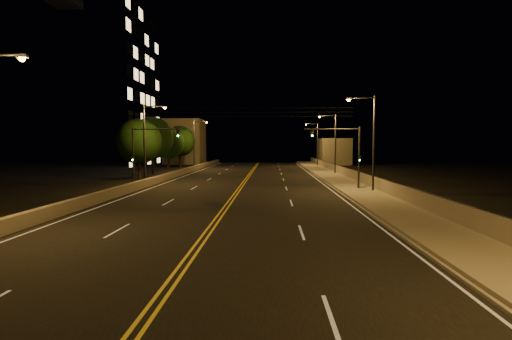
{
  "coord_description": "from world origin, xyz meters",
  "views": [
    {
      "loc": [
        3.04,
        -7.14,
        4.22
      ],
      "look_at": [
        2.0,
        18.0,
        2.5
      ],
      "focal_mm": 26.0,
      "sensor_mm": 36.0,
      "label": 1
    }
  ],
  "objects_px": {
    "tree_0": "(139,142)",
    "tree_2": "(168,143)",
    "streetlight_5": "(147,138)",
    "tree_1": "(152,138)",
    "streetlight_3": "(316,141)",
    "building_tower": "(66,90)",
    "streetlight_6": "(196,141)",
    "streetlight_2": "(333,140)",
    "tree_3": "(180,141)",
    "traffic_signal_right": "(348,150)",
    "traffic_signal_left": "(144,150)",
    "streetlight_1": "(370,137)"
  },
  "relations": [
    {
      "from": "tree_0",
      "to": "tree_2",
      "type": "distance_m",
      "value": 16.57
    },
    {
      "from": "streetlight_5",
      "to": "tree_1",
      "type": "xyz_separation_m",
      "value": [
        -4.32,
        14.98,
        0.33
      ]
    },
    {
      "from": "streetlight_3",
      "to": "building_tower",
      "type": "height_order",
      "value": "building_tower"
    },
    {
      "from": "streetlight_6",
      "to": "streetlight_2",
      "type": "bearing_deg",
      "value": -29.18
    },
    {
      "from": "streetlight_3",
      "to": "tree_3",
      "type": "bearing_deg",
      "value": -175.42
    },
    {
      "from": "streetlight_6",
      "to": "building_tower",
      "type": "distance_m",
      "value": 21.01
    },
    {
      "from": "streetlight_6",
      "to": "tree_0",
      "type": "relative_size",
      "value": 1.15
    },
    {
      "from": "streetlight_2",
      "to": "tree_0",
      "type": "bearing_deg",
      "value": -163.08
    },
    {
      "from": "building_tower",
      "to": "tree_2",
      "type": "relative_size",
      "value": 3.64
    },
    {
      "from": "streetlight_5",
      "to": "tree_2",
      "type": "height_order",
      "value": "streetlight_5"
    },
    {
      "from": "traffic_signal_right",
      "to": "traffic_signal_left",
      "type": "relative_size",
      "value": 1.0
    },
    {
      "from": "streetlight_1",
      "to": "tree_0",
      "type": "distance_m",
      "value": 26.91
    },
    {
      "from": "traffic_signal_right",
      "to": "streetlight_5",
      "type": "bearing_deg",
      "value": 167.87
    },
    {
      "from": "streetlight_5",
      "to": "tree_3",
      "type": "distance_m",
      "value": 30.79
    },
    {
      "from": "traffic_signal_right",
      "to": "tree_0",
      "type": "distance_m",
      "value": 24.77
    },
    {
      "from": "tree_0",
      "to": "tree_3",
      "type": "xyz_separation_m",
      "value": [
        -1.27,
        25.02,
        0.28
      ]
    },
    {
      "from": "streetlight_3",
      "to": "streetlight_5",
      "type": "height_order",
      "value": "same"
    },
    {
      "from": "streetlight_6",
      "to": "traffic_signal_right",
      "type": "height_order",
      "value": "streetlight_6"
    },
    {
      "from": "streetlight_3",
      "to": "tree_1",
      "type": "distance_m",
      "value": 31.15
    },
    {
      "from": "tree_0",
      "to": "streetlight_3",
      "type": "bearing_deg",
      "value": 48.11
    },
    {
      "from": "streetlight_2",
      "to": "traffic_signal_left",
      "type": "xyz_separation_m",
      "value": [
        -20.27,
        -17.15,
        -1.15
      ]
    },
    {
      "from": "streetlight_6",
      "to": "tree_0",
      "type": "xyz_separation_m",
      "value": [
        -2.88,
        -19.34,
        -0.28
      ]
    },
    {
      "from": "streetlight_5",
      "to": "tree_2",
      "type": "relative_size",
      "value": 1.16
    },
    {
      "from": "streetlight_2",
      "to": "streetlight_6",
      "type": "distance_m",
      "value": 24.51
    },
    {
      "from": "streetlight_1",
      "to": "traffic_signal_left",
      "type": "xyz_separation_m",
      "value": [
        -20.27,
        1.83,
        -1.15
      ]
    },
    {
      "from": "streetlight_5",
      "to": "tree_1",
      "type": "height_order",
      "value": "streetlight_5"
    },
    {
      "from": "streetlight_1",
      "to": "tree_2",
      "type": "bearing_deg",
      "value": 132.08
    },
    {
      "from": "tree_2",
      "to": "tree_3",
      "type": "height_order",
      "value": "tree_3"
    },
    {
      "from": "streetlight_1",
      "to": "tree_3",
      "type": "relative_size",
      "value": 1.08
    },
    {
      "from": "streetlight_3",
      "to": "streetlight_6",
      "type": "height_order",
      "value": "same"
    },
    {
      "from": "streetlight_5",
      "to": "streetlight_6",
      "type": "height_order",
      "value": "same"
    },
    {
      "from": "tree_0",
      "to": "tree_1",
      "type": "height_order",
      "value": "tree_1"
    },
    {
      "from": "streetlight_1",
      "to": "traffic_signal_right",
      "type": "bearing_deg",
      "value": 129.85
    },
    {
      "from": "streetlight_1",
      "to": "building_tower",
      "type": "bearing_deg",
      "value": 149.59
    },
    {
      "from": "traffic_signal_left",
      "to": "building_tower",
      "type": "height_order",
      "value": "building_tower"
    },
    {
      "from": "streetlight_1",
      "to": "streetlight_6",
      "type": "xyz_separation_m",
      "value": [
        -21.4,
        30.93,
        0.0
      ]
    },
    {
      "from": "tree_1",
      "to": "streetlight_1",
      "type": "bearing_deg",
      "value": -39.34
    },
    {
      "from": "tree_2",
      "to": "streetlight_2",
      "type": "bearing_deg",
      "value": -19.81
    },
    {
      "from": "streetlight_3",
      "to": "traffic_signal_right",
      "type": "height_order",
      "value": "streetlight_3"
    },
    {
      "from": "traffic_signal_left",
      "to": "tree_2",
      "type": "relative_size",
      "value": 0.81
    },
    {
      "from": "streetlight_2",
      "to": "tree_1",
      "type": "relative_size",
      "value": 1.01
    },
    {
      "from": "streetlight_2",
      "to": "tree_1",
      "type": "height_order",
      "value": "streetlight_2"
    },
    {
      "from": "traffic_signal_right",
      "to": "tree_3",
      "type": "xyz_separation_m",
      "value": [
        -24.01,
        34.78,
        1.14
      ]
    },
    {
      "from": "tree_1",
      "to": "tree_3",
      "type": "bearing_deg",
      "value": 89.36
    },
    {
      "from": "traffic_signal_left",
      "to": "building_tower",
      "type": "distance_m",
      "value": 29.87
    },
    {
      "from": "streetlight_1",
      "to": "tree_2",
      "type": "xyz_separation_m",
      "value": [
        -25.39,
        28.13,
        -0.35
      ]
    },
    {
      "from": "tree_0",
      "to": "tree_2",
      "type": "relative_size",
      "value": 1.01
    },
    {
      "from": "streetlight_3",
      "to": "tree_2",
      "type": "relative_size",
      "value": 1.16
    },
    {
      "from": "streetlight_1",
      "to": "streetlight_6",
      "type": "bearing_deg",
      "value": 124.68
    },
    {
      "from": "streetlight_2",
      "to": "streetlight_3",
      "type": "bearing_deg",
      "value": 90.0
    }
  ]
}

